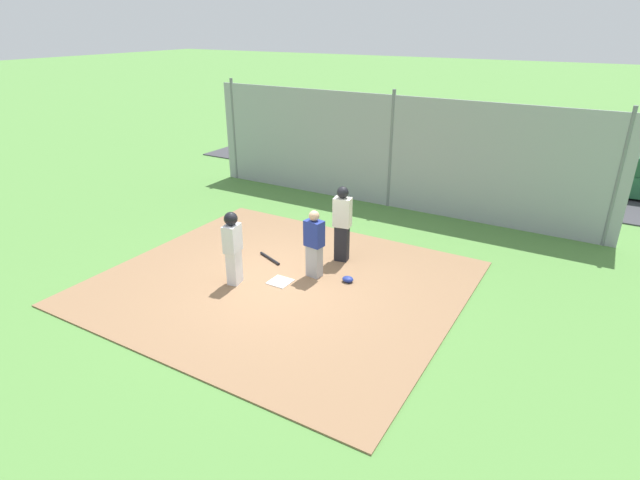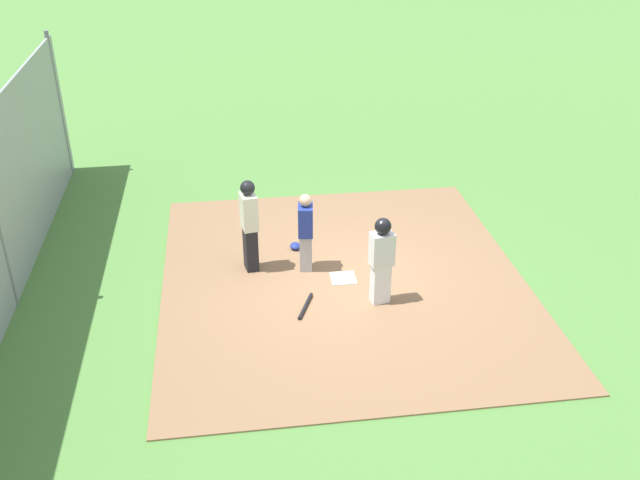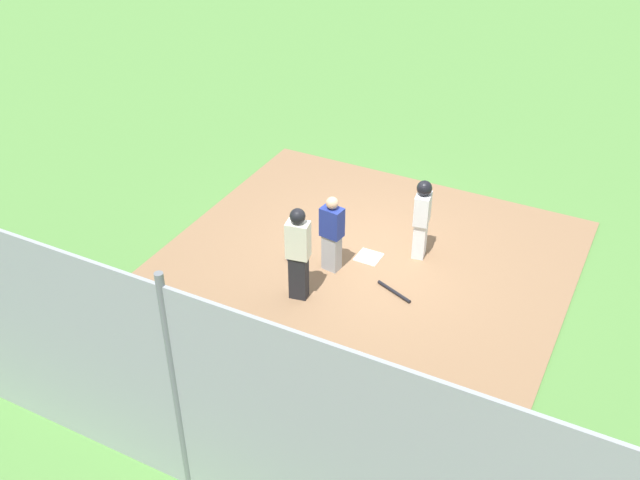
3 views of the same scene
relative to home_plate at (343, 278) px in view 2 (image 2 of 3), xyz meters
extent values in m
plane|color=#51843D|center=(0.00, 0.00, -0.04)|extent=(140.00, 140.00, 0.00)
cube|color=#896647|center=(0.00, 0.00, -0.03)|extent=(7.20, 6.40, 0.03)
cube|color=white|center=(0.00, 0.00, 0.00)|extent=(0.45, 0.45, 0.02)
cube|color=#9E9EA3|center=(-0.47, -0.62, 0.34)|extent=(0.33, 0.26, 0.71)
cube|color=navy|center=(-0.47, -0.62, 0.97)|extent=(0.41, 0.31, 0.56)
sphere|color=tan|center=(-0.47, -0.62, 1.36)|extent=(0.22, 0.22, 0.22)
cube|color=black|center=(-0.60, -1.60, 0.41)|extent=(0.33, 0.27, 0.83)
cube|color=beige|center=(-0.60, -1.60, 1.15)|extent=(0.42, 0.32, 0.66)
sphere|color=black|center=(-0.60, -1.60, 1.61)|extent=(0.26, 0.26, 0.26)
cube|color=silver|center=(0.79, 0.49, 0.35)|extent=(0.27, 0.33, 0.73)
cube|color=silver|center=(0.79, 0.49, 1.00)|extent=(0.32, 0.42, 0.57)
sphere|color=tan|center=(0.79, 0.49, 1.40)|extent=(0.23, 0.23, 0.23)
sphere|color=black|center=(0.79, 0.49, 1.42)|extent=(0.28, 0.28, 0.28)
cylinder|color=black|center=(0.83, -0.78, 0.02)|extent=(0.73, 0.34, 0.06)
ellipsoid|color=navy|center=(-1.21, -0.73, 0.05)|extent=(0.24, 0.20, 0.12)
cylinder|color=slate|center=(-5.70, -5.64, 1.64)|extent=(0.10, 0.10, 3.35)
camera|label=1|loc=(-5.45, 7.64, 5.02)|focal=28.38mm
camera|label=2|loc=(10.75, -1.91, 6.71)|focal=40.13mm
camera|label=3|loc=(4.28, -10.32, 7.80)|focal=41.22mm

